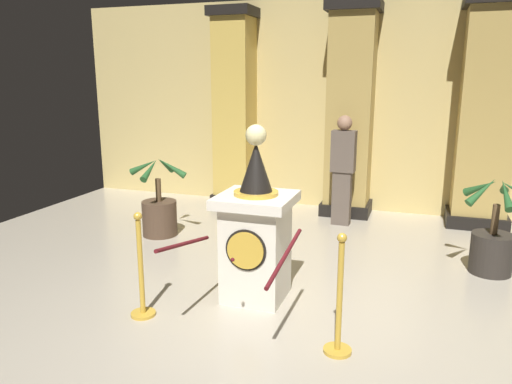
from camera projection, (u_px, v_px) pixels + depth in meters
ground_plane at (283, 317)px, 4.73m from camera, size 10.22×10.22×0.00m
back_wall at (354, 106)px, 8.33m from camera, size 10.22×0.16×3.55m
pedestal_clock at (256, 234)px, 5.01m from camera, size 0.75×0.75×1.81m
stanchion_near at (141, 280)px, 4.68m from camera, size 0.24×0.24×1.04m
stanchion_far at (339, 312)px, 4.04m from camera, size 0.24×0.24×1.05m
velvet_rope at (232, 250)px, 4.27m from camera, size 1.01×0.98×0.22m
column_left at (235, 110)px, 8.65m from camera, size 0.75×0.75×3.41m
column_right at (486, 116)px, 7.37m from camera, size 0.93×0.93×3.41m
column_centre_rear at (351, 113)px, 8.01m from camera, size 0.84×0.84×3.41m
potted_palm_left at (159, 212)px, 7.12m from camera, size 0.87×0.87×1.17m
potted_palm_right at (492, 243)px, 5.72m from camera, size 0.80×0.82×1.18m
bystander_guest at (343, 167)px, 7.52m from camera, size 0.37×0.24×1.70m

